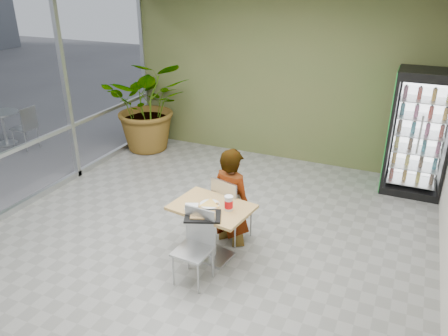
{
  "coord_description": "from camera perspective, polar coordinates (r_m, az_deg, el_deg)",
  "views": [
    {
      "loc": [
        2.34,
        -4.34,
        3.38
      ],
      "look_at": [
        0.19,
        0.51,
        1.0
      ],
      "focal_mm": 35.0,
      "sensor_mm": 36.0,
      "label": 1
    }
  ],
  "objects": [
    {
      "name": "pizza_plate",
      "position": [
        5.42,
        -1.89,
        -4.66
      ],
      "size": [
        0.35,
        0.27,
        0.03
      ],
      "color": "silver",
      "rests_on": "dining_table"
    },
    {
      "name": "cafeteria_tray",
      "position": [
        5.17,
        -2.79,
        -6.31
      ],
      "size": [
        0.51,
        0.45,
        0.02
      ],
      "primitive_type": "cube",
      "rotation": [
        0.0,
        0.0,
        0.39
      ],
      "color": "black",
      "rests_on": "dining_table"
    },
    {
      "name": "beverage_fridge",
      "position": [
        7.69,
        24.13,
        4.12
      ],
      "size": [
        0.93,
        0.71,
        2.03
      ],
      "rotation": [
        0.0,
        0.0,
        0.0
      ],
      "color": "black",
      "rests_on": "ground"
    },
    {
      "name": "room_envelope",
      "position": [
        5.24,
        -4.19,
        4.25
      ],
      "size": [
        6.0,
        7.0,
        3.2
      ],
      "primitive_type": null,
      "color": "silver",
      "rests_on": "ground"
    },
    {
      "name": "storefront_frame",
      "position": [
        7.11,
        -26.3,
        7.17
      ],
      "size": [
        0.1,
        7.0,
        3.2
      ],
      "primitive_type": null,
      "color": "#ABAEB0",
      "rests_on": "ground"
    },
    {
      "name": "soda_cup",
      "position": [
        5.27,
        0.62,
        -4.65
      ],
      "size": [
        0.11,
        0.11,
        0.19
      ],
      "color": "silver",
      "rests_on": "dining_table"
    },
    {
      "name": "napkin_stack",
      "position": [
        5.38,
        -4.26,
        -5.06
      ],
      "size": [
        0.21,
        0.21,
        0.02
      ],
      "primitive_type": "cube",
      "rotation": [
        0.0,
        0.0,
        0.41
      ],
      "color": "silver",
      "rests_on": "dining_table"
    },
    {
      "name": "potted_plant",
      "position": [
        9.03,
        -9.75,
        8.12
      ],
      "size": [
        2.14,
        2.03,
        1.87
      ],
      "primitive_type": "imported",
      "rotation": [
        0.0,
        0.0,
        0.44
      ],
      "color": "#2C702E",
      "rests_on": "ground"
    },
    {
      "name": "seated_woman",
      "position": [
        5.87,
        1.0,
        -4.94
      ],
      "size": [
        0.69,
        0.54,
        1.65
      ],
      "primitive_type": "imported",
      "rotation": [
        0.0,
        0.0,
        2.87
      ],
      "color": "black",
      "rests_on": "ground"
    },
    {
      "name": "chair_far",
      "position": [
        5.83,
        0.59,
        -4.84
      ],
      "size": [
        0.52,
        0.52,
        0.94
      ],
      "rotation": [
        0.0,
        0.0,
        2.87
      ],
      "color": "#ABAEB0",
      "rests_on": "ground"
    },
    {
      "name": "dining_table",
      "position": [
        5.51,
        -1.59,
        -6.93
      ],
      "size": [
        1.05,
        0.81,
        0.75
      ],
      "rotation": [
        0.0,
        0.0,
        -0.15
      ],
      "color": "tan",
      "rests_on": "ground"
    },
    {
      "name": "chair_near",
      "position": [
        5.18,
        -3.61,
        -9.35
      ],
      "size": [
        0.42,
        0.42,
        0.9
      ],
      "rotation": [
        0.0,
        0.0,
        -0.06
      ],
      "color": "#ABAEB0",
      "rests_on": "ground"
    },
    {
      "name": "ground",
      "position": [
        5.98,
        -3.72,
        -10.33
      ],
      "size": [
        7.0,
        7.0,
        0.0
      ],
      "primitive_type": "plane",
      "color": "gray",
      "rests_on": "ground"
    }
  ]
}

